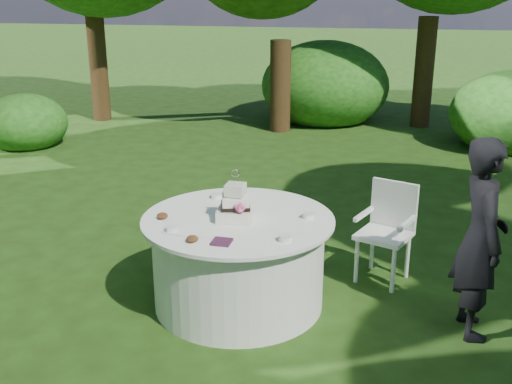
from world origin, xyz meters
TOP-DOWN VIEW (x-y plane):
  - ground at (0.00, 0.00)m, footprint 80.00×80.00m
  - napkins at (0.03, -0.52)m, footprint 0.14×0.14m
  - feather_plume at (-0.23, -0.45)m, footprint 0.48×0.07m
  - guest at (1.85, 0.04)m, footprint 0.47×0.62m
  - table at (0.00, 0.00)m, footprint 1.56×1.56m
  - cake at (-0.01, -0.04)m, footprint 0.30×0.30m
  - chair at (1.17, 0.80)m, footprint 0.55×0.55m
  - votives at (0.07, -0.06)m, footprint 1.05×0.92m
  - petal_cups at (-0.38, -0.37)m, footprint 0.49×0.47m

SIDE VIEW (x-z plane):
  - ground at x=0.00m, z-range 0.00..0.00m
  - table at x=0.00m, z-range 0.00..0.77m
  - chair at x=1.17m, z-range 0.07..0.97m
  - guest at x=1.85m, z-range 0.00..1.54m
  - feather_plume at x=-0.23m, z-range 0.77..0.78m
  - napkins at x=0.03m, z-range 0.77..0.79m
  - votives at x=0.07m, z-range 0.77..0.81m
  - petal_cups at x=-0.38m, z-range 0.77..0.82m
  - cake at x=-0.01m, z-range 0.68..1.09m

